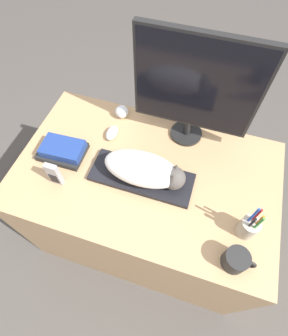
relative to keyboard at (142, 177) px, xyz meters
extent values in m
plane|color=#4C4742|center=(0.01, -0.34, -0.77)|extent=(12.00, 12.00, 0.00)
cube|color=tan|center=(0.01, 0.04, -0.39)|extent=(1.23, 0.75, 0.76)
cube|color=black|center=(0.00, 0.00, 0.00)|extent=(0.47, 0.17, 0.02)
ellipsoid|color=white|center=(0.00, 0.00, 0.08)|extent=(0.34, 0.16, 0.13)
sphere|color=#4C4742|center=(0.14, 0.00, 0.07)|extent=(0.10, 0.10, 0.10)
cone|color=#4C4742|center=(0.14, -0.03, 0.12)|extent=(0.04, 0.04, 0.04)
cone|color=#4C4742|center=(0.14, 0.03, 0.12)|extent=(0.04, 0.04, 0.04)
cylinder|color=black|center=(0.13, 0.32, 0.00)|extent=(0.16, 0.16, 0.02)
cylinder|color=black|center=(0.13, 0.32, 0.05)|extent=(0.04, 0.04, 0.09)
cube|color=black|center=(0.13, 0.32, 0.31)|extent=(0.53, 0.03, 0.45)
cube|color=black|center=(0.13, 0.31, 0.31)|extent=(0.51, 0.01, 0.43)
ellipsoid|color=silver|center=(-0.22, 0.19, 0.01)|extent=(0.05, 0.09, 0.04)
cylinder|color=black|center=(0.45, -0.25, 0.03)|extent=(0.09, 0.09, 0.08)
torus|color=black|center=(0.50, -0.25, 0.03)|extent=(0.06, 0.01, 0.06)
cylinder|color=#B2A893|center=(0.48, -0.11, 0.04)|extent=(0.08, 0.08, 0.10)
cylinder|color=orange|center=(0.49, -0.10, 0.09)|extent=(0.01, 0.01, 0.13)
cylinder|color=#B21E1E|center=(0.48, -0.09, 0.10)|extent=(0.01, 0.01, 0.15)
cylinder|color=#1E47B2|center=(0.46, -0.10, 0.11)|extent=(0.01, 0.01, 0.17)
cylinder|color=black|center=(0.47, -0.12, 0.09)|extent=(0.01, 0.01, 0.13)
cylinder|color=#338C38|center=(0.49, -0.12, 0.10)|extent=(0.01, 0.01, 0.15)
sphere|color=silver|center=(-0.22, 0.33, 0.02)|extent=(0.07, 0.07, 0.07)
cube|color=#99999E|center=(-0.36, -0.13, 0.06)|extent=(0.06, 0.02, 0.14)
cube|color=black|center=(-0.36, -0.15, 0.04)|extent=(0.04, 0.00, 0.06)
cube|color=black|center=(-0.41, 0.02, 0.00)|extent=(0.22, 0.16, 0.03)
cube|color=navy|center=(-0.40, 0.01, 0.04)|extent=(0.20, 0.13, 0.04)
camera|label=1|loc=(0.19, -0.56, 1.04)|focal=28.00mm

